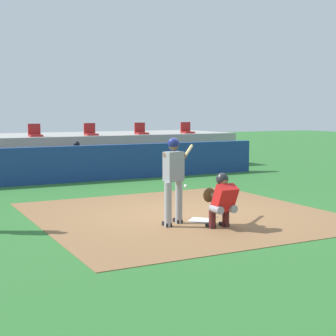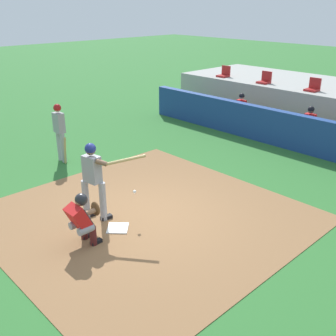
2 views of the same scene
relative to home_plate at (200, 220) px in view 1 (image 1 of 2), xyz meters
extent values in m
plane|color=#2D6B2D|center=(0.00, 0.80, -0.02)|extent=(80.00, 80.00, 0.00)
cube|color=olive|center=(0.00, 0.80, -0.02)|extent=(6.40, 6.40, 0.01)
cube|color=white|center=(0.00, 0.00, 0.00)|extent=(0.62, 0.62, 0.02)
cylinder|color=#99999E|center=(-0.88, -0.20, 0.44)|extent=(0.15, 0.15, 0.92)
cylinder|color=#99999E|center=(-0.52, 0.01, 0.44)|extent=(0.15, 0.15, 0.92)
cube|color=gray|center=(-0.70, -0.09, 1.20)|extent=(0.41, 0.30, 0.60)
sphere|color=brown|center=(-0.70, -0.09, 1.63)|extent=(0.21, 0.21, 0.21)
sphere|color=navy|center=(-0.70, -0.09, 1.66)|extent=(0.24, 0.24, 0.24)
cylinder|color=brown|center=(-0.63, -0.01, 1.41)|extent=(0.57, 0.23, 0.18)
cylinder|color=brown|center=(-0.43, -0.03, 1.41)|extent=(0.24, 0.26, 0.17)
cylinder|color=tan|center=(-0.09, 0.37, 1.45)|extent=(0.60, 0.69, 0.24)
cube|color=black|center=(-0.87, -0.14, 0.02)|extent=(0.14, 0.27, 0.09)
cube|color=black|center=(-0.51, 0.07, 0.02)|extent=(0.14, 0.27, 0.09)
cylinder|color=gray|center=(-0.16, -0.87, 0.40)|extent=(0.16, 0.32, 0.16)
cylinder|color=#4C1919|center=(-0.16, -0.72, 0.19)|extent=(0.14, 0.14, 0.42)
cube|color=black|center=(-0.16, -0.66, 0.02)|extent=(0.11, 0.24, 0.08)
cylinder|color=gray|center=(0.16, -0.87, 0.40)|extent=(0.16, 0.32, 0.16)
cylinder|color=#4C1919|center=(0.16, -0.72, 0.19)|extent=(0.14, 0.14, 0.42)
cube|color=black|center=(0.16, -0.66, 0.02)|extent=(0.11, 0.24, 0.08)
cube|color=red|center=(0.00, -0.92, 0.62)|extent=(0.40, 0.44, 0.57)
cube|color=#2D2D33|center=(0.00, -0.80, 0.62)|extent=(0.38, 0.25, 0.45)
sphere|color=#996B4C|center=(0.00, -0.84, 0.96)|extent=(0.21, 0.21, 0.21)
sphere|color=#232328|center=(0.00, -0.82, 0.98)|extent=(0.25, 0.25, 0.25)
cylinder|color=#996B4C|center=(-0.04, -0.70, 0.62)|extent=(0.10, 0.45, 0.10)
ellipsoid|color=brown|center=(-0.08, -0.47, 0.62)|extent=(0.28, 0.12, 0.30)
sphere|color=white|center=(-0.06, 0.55, 0.67)|extent=(0.07, 0.07, 0.07)
cube|color=navy|center=(0.00, 7.30, 0.58)|extent=(13.00, 0.30, 1.20)
cube|color=olive|center=(0.00, 8.30, 0.20)|extent=(11.80, 0.44, 0.45)
cylinder|color=#939399|center=(-0.22, 8.05, 0.47)|extent=(0.15, 0.40, 0.15)
cylinder|color=#939399|center=(-0.22, 7.85, 0.20)|extent=(0.13, 0.13, 0.45)
cube|color=maroon|center=(-0.22, 7.80, 0.02)|extent=(0.11, 0.24, 0.08)
cylinder|color=#939399|center=(0.04, 8.05, 0.47)|extent=(0.15, 0.40, 0.15)
cylinder|color=#939399|center=(0.04, 7.85, 0.20)|extent=(0.13, 0.13, 0.45)
cube|color=maroon|center=(0.04, 7.80, 0.02)|extent=(0.11, 0.24, 0.08)
cube|color=red|center=(-0.09, 8.27, 0.74)|extent=(0.36, 0.22, 0.54)
sphere|color=brown|center=(-0.09, 8.27, 1.13)|extent=(0.20, 0.20, 0.20)
sphere|color=black|center=(-0.09, 8.27, 1.17)|extent=(0.22, 0.22, 0.22)
cylinder|color=brown|center=(-0.29, 8.13, 0.63)|extent=(0.09, 0.41, 0.22)
cylinder|color=brown|center=(0.11, 8.13, 0.63)|extent=(0.09, 0.41, 0.22)
cube|color=#9E9E99|center=(0.00, 11.70, 0.68)|extent=(15.00, 4.40, 1.40)
cube|color=#A51E1E|center=(-1.08, 10.10, 1.42)|extent=(0.46, 0.46, 0.08)
cube|color=#A51E1E|center=(-1.08, 10.30, 1.66)|extent=(0.46, 0.06, 0.40)
cube|color=#A51E1E|center=(1.08, 10.10, 1.42)|extent=(0.46, 0.46, 0.08)
cube|color=#A51E1E|center=(1.08, 10.30, 1.66)|extent=(0.46, 0.06, 0.40)
cube|color=#A51E1E|center=(3.25, 10.10, 1.42)|extent=(0.46, 0.46, 0.08)
cube|color=#A51E1E|center=(3.25, 10.30, 1.66)|extent=(0.46, 0.06, 0.40)
cube|color=#A51E1E|center=(5.42, 10.10, 1.42)|extent=(0.46, 0.46, 0.08)
cube|color=#A51E1E|center=(5.42, 10.30, 1.66)|extent=(0.46, 0.06, 0.40)
camera|label=1|loc=(-5.66, -9.39, 2.30)|focal=55.88mm
camera|label=2|loc=(6.18, -4.38, 4.51)|focal=42.87mm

